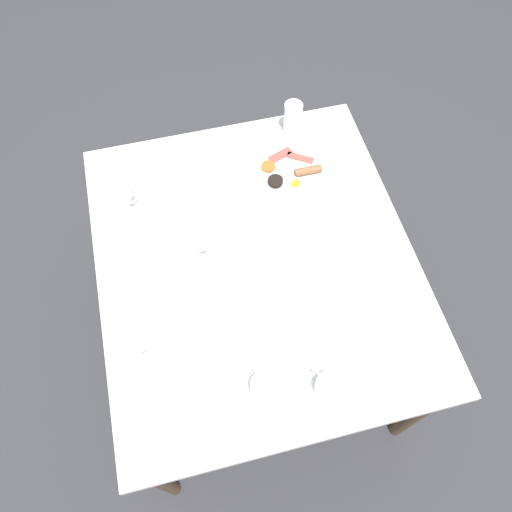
{
  "coord_description": "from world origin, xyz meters",
  "views": [
    {
      "loc": [
        0.18,
        0.74,
        2.15
      ],
      "look_at": [
        0.0,
        0.0,
        0.75
      ],
      "focal_mm": 35.0,
      "sensor_mm": 36.0,
      "label": 1
    }
  ],
  "objects_px": {
    "breakfast_plate": "(289,172)",
    "spoon_for_tea": "(356,265)",
    "teapot_far": "(142,178)",
    "creamer_jug": "(214,250)",
    "knife_by_plate": "(289,237)",
    "teapot_near": "(175,354)",
    "fork_spare": "(155,251)",
    "teacup_with_saucer_right": "(328,388)",
    "napkin_folded": "(402,338)",
    "fork_by_plate": "(277,311)",
    "water_glass_tall": "(293,118)",
    "teacup_with_saucer_left": "(264,388)"
  },
  "relations": [
    {
      "from": "teapot_near",
      "to": "fork_spare",
      "type": "bearing_deg",
      "value": 108.23
    },
    {
      "from": "creamer_jug",
      "to": "knife_by_plate",
      "type": "relative_size",
      "value": 0.42
    },
    {
      "from": "teapot_near",
      "to": "creamer_jug",
      "type": "distance_m",
      "value": 0.36
    },
    {
      "from": "teacup_with_saucer_right",
      "to": "napkin_folded",
      "type": "xyz_separation_m",
      "value": [
        -0.26,
        -0.09,
        -0.02
      ]
    },
    {
      "from": "teapot_near",
      "to": "teacup_with_saucer_left",
      "type": "height_order",
      "value": "teapot_near"
    },
    {
      "from": "water_glass_tall",
      "to": "fork_by_plate",
      "type": "xyz_separation_m",
      "value": [
        0.25,
        0.7,
        -0.06
      ]
    },
    {
      "from": "spoon_for_tea",
      "to": "fork_spare",
      "type": "height_order",
      "value": "same"
    },
    {
      "from": "breakfast_plate",
      "to": "water_glass_tall",
      "type": "bearing_deg",
      "value": -108.99
    },
    {
      "from": "teacup_with_saucer_right",
      "to": "creamer_jug",
      "type": "xyz_separation_m",
      "value": [
        0.22,
        -0.51,
        0.0
      ]
    },
    {
      "from": "teacup_with_saucer_left",
      "to": "napkin_folded",
      "type": "bearing_deg",
      "value": -173.37
    },
    {
      "from": "knife_by_plate",
      "to": "spoon_for_tea",
      "type": "xyz_separation_m",
      "value": [
        -0.18,
        0.16,
        0.0
      ]
    },
    {
      "from": "breakfast_plate",
      "to": "fork_spare",
      "type": "relative_size",
      "value": 1.68
    },
    {
      "from": "knife_by_plate",
      "to": "fork_spare",
      "type": "bearing_deg",
      "value": -6.61
    },
    {
      "from": "teapot_far",
      "to": "fork_by_plate",
      "type": "bearing_deg",
      "value": -115.98
    },
    {
      "from": "teapot_near",
      "to": "creamer_jug",
      "type": "xyz_separation_m",
      "value": [
        -0.18,
        -0.32,
        -0.02
      ]
    },
    {
      "from": "teapot_near",
      "to": "teacup_with_saucer_left",
      "type": "distance_m",
      "value": 0.27
    },
    {
      "from": "teacup_with_saucer_right",
      "to": "napkin_folded",
      "type": "relative_size",
      "value": 0.95
    },
    {
      "from": "teapot_far",
      "to": "napkin_folded",
      "type": "distance_m",
      "value": 0.99
    },
    {
      "from": "napkin_folded",
      "to": "spoon_for_tea",
      "type": "height_order",
      "value": "napkin_folded"
    },
    {
      "from": "teacup_with_saucer_right",
      "to": "water_glass_tall",
      "type": "height_order",
      "value": "water_glass_tall"
    },
    {
      "from": "teacup_with_saucer_right",
      "to": "water_glass_tall",
      "type": "relative_size",
      "value": 1.21
    },
    {
      "from": "fork_by_plate",
      "to": "teacup_with_saucer_right",
      "type": "bearing_deg",
      "value": 105.77
    },
    {
      "from": "breakfast_plate",
      "to": "knife_by_plate",
      "type": "bearing_deg",
      "value": 74.34
    },
    {
      "from": "teapot_far",
      "to": "fork_spare",
      "type": "relative_size",
      "value": 1.1
    },
    {
      "from": "water_glass_tall",
      "to": "teapot_far",
      "type": "bearing_deg",
      "value": 13.2
    },
    {
      "from": "teapot_far",
      "to": "creamer_jug",
      "type": "bearing_deg",
      "value": -116.35
    },
    {
      "from": "fork_by_plate",
      "to": "fork_spare",
      "type": "bearing_deg",
      "value": -42.03
    },
    {
      "from": "teapot_near",
      "to": "spoon_for_tea",
      "type": "xyz_separation_m",
      "value": [
        -0.61,
        -0.17,
        -0.05
      ]
    },
    {
      "from": "teapot_near",
      "to": "knife_by_plate",
      "type": "distance_m",
      "value": 0.54
    },
    {
      "from": "teapot_far",
      "to": "napkin_folded",
      "type": "bearing_deg",
      "value": -104.02
    },
    {
      "from": "water_glass_tall",
      "to": "creamer_jug",
      "type": "height_order",
      "value": "water_glass_tall"
    },
    {
      "from": "teapot_far",
      "to": "fork_by_plate",
      "type": "xyz_separation_m",
      "value": [
        -0.33,
        0.56,
        -0.05
      ]
    },
    {
      "from": "spoon_for_tea",
      "to": "teapot_near",
      "type": "bearing_deg",
      "value": 15.3
    },
    {
      "from": "breakfast_plate",
      "to": "napkin_folded",
      "type": "relative_size",
      "value": 1.73
    },
    {
      "from": "breakfast_plate",
      "to": "fork_by_plate",
      "type": "xyz_separation_m",
      "value": [
        0.18,
        0.5,
        -0.01
      ]
    },
    {
      "from": "knife_by_plate",
      "to": "teapot_near",
      "type": "bearing_deg",
      "value": 37.05
    },
    {
      "from": "breakfast_plate",
      "to": "fork_spare",
      "type": "xyz_separation_m",
      "value": [
        0.51,
        0.2,
        -0.01
      ]
    },
    {
      "from": "teapot_near",
      "to": "napkin_folded",
      "type": "height_order",
      "value": "teapot_near"
    },
    {
      "from": "teapot_far",
      "to": "teacup_with_saucer_right",
      "type": "bearing_deg",
      "value": -120.24
    },
    {
      "from": "water_glass_tall",
      "to": "knife_by_plate",
      "type": "height_order",
      "value": "water_glass_tall"
    },
    {
      "from": "water_glass_tall",
      "to": "fork_by_plate",
      "type": "distance_m",
      "value": 0.74
    },
    {
      "from": "teacup_with_saucer_left",
      "to": "knife_by_plate",
      "type": "distance_m",
      "value": 0.51
    },
    {
      "from": "teapot_near",
      "to": "knife_by_plate",
      "type": "xyz_separation_m",
      "value": [
        -0.43,
        -0.32,
        -0.05
      ]
    },
    {
      "from": "teacup_with_saucer_left",
      "to": "water_glass_tall",
      "type": "relative_size",
      "value": 1.21
    },
    {
      "from": "breakfast_plate",
      "to": "spoon_for_tea",
      "type": "height_order",
      "value": "breakfast_plate"
    },
    {
      "from": "breakfast_plate",
      "to": "fork_spare",
      "type": "bearing_deg",
      "value": 21.84
    },
    {
      "from": "teapot_far",
      "to": "knife_by_plate",
      "type": "relative_size",
      "value": 0.88
    },
    {
      "from": "napkin_folded",
      "to": "teacup_with_saucer_right",
      "type": "bearing_deg",
      "value": 19.76
    },
    {
      "from": "teapot_near",
      "to": "fork_by_plate",
      "type": "bearing_deg",
      "value": 29.53
    },
    {
      "from": "teapot_far",
      "to": "knife_by_plate",
      "type": "distance_m",
      "value": 0.54
    }
  ]
}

